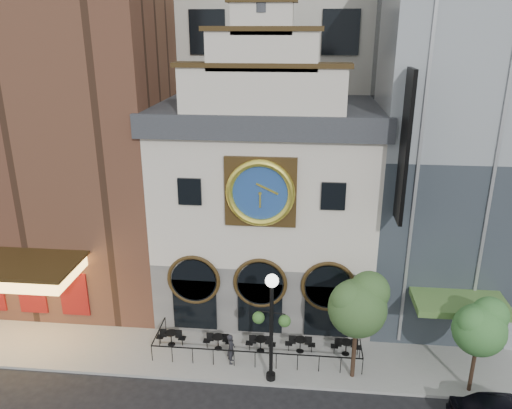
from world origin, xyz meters
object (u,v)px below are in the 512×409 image
object	(u,v)px
lamppost	(271,316)
bistro_3	(300,344)
bistro_4	(346,347)
tree_left	(359,304)
bistro_1	(218,341)
pedestrian	(231,349)
bistro_0	(171,337)
bistro_2	(261,344)
tree_right	(481,326)

from	to	relation	value
lamppost	bistro_3	bearing A→B (deg)	67.01
bistro_4	tree_left	xyz separation A→B (m)	(0.25, -1.66, 3.57)
lamppost	tree_left	size ratio (longest dim) A/B	1.03
lamppost	tree_left	xyz separation A→B (m)	(4.01, 0.67, 0.52)
bistro_1	bistro_3	distance (m)	4.34
bistro_1	tree_left	distance (m)	7.96
pedestrian	lamppost	bearing A→B (deg)	-121.68
bistro_0	bistro_1	size ratio (longest dim) A/B	1.00
tree_left	bistro_2	bearing A→B (deg)	162.52
pedestrian	lamppost	distance (m)	3.58
bistro_2	bistro_1	bearing A→B (deg)	-179.47
bistro_2	pedestrian	xyz separation A→B (m)	(-1.41, -1.08, 0.35)
bistro_0	tree_right	size ratio (longest dim) A/B	0.33
bistro_0	lamppost	distance (m)	6.69
pedestrian	tree_right	size ratio (longest dim) A/B	0.34
bistro_0	bistro_3	size ratio (longest dim) A/B	1.00
pedestrian	tree_left	bearing A→B (deg)	-98.40
pedestrian	tree_left	world-z (taller)	tree_left
pedestrian	lamppost	xyz separation A→B (m)	(2.10, -1.07, 2.70)
bistro_0	pedestrian	distance (m)	3.63
bistro_3	pedestrian	xyz separation A→B (m)	(-3.48, -1.25, 0.35)
bistro_2	lamppost	distance (m)	3.80
bistro_3	pedestrian	bearing A→B (deg)	-160.15
bistro_4	lamppost	size ratio (longest dim) A/B	0.28
lamppost	tree_right	size ratio (longest dim) A/B	1.19
bistro_0	lamppost	size ratio (longest dim) A/B	0.28
bistro_3	tree_right	distance (m)	8.84
bistro_1	bistro_4	bearing A→B (deg)	1.74
bistro_0	bistro_1	distance (m)	2.57
bistro_3	pedestrian	size ratio (longest dim) A/B	0.97
bistro_2	tree_left	xyz separation A→B (m)	(4.70, -1.48, 3.57)
bistro_1	bistro_3	size ratio (longest dim) A/B	1.00
lamppost	tree_right	bearing A→B (deg)	8.85
bistro_2	bistro_3	world-z (taller)	same
bistro_4	pedestrian	size ratio (longest dim) A/B	0.97
bistro_2	tree_left	size ratio (longest dim) A/B	0.29
bistro_1	tree_left	xyz separation A→B (m)	(6.97, -1.46, 3.57)
bistro_0	tree_right	world-z (taller)	tree_right
bistro_0	bistro_4	distance (m)	9.28
pedestrian	tree_left	xyz separation A→B (m)	(6.11, -0.40, 3.22)
bistro_1	pedestrian	size ratio (longest dim) A/B	0.97
bistro_2	bistro_4	xyz separation A→B (m)	(4.45, 0.18, 0.00)
bistro_3	pedestrian	distance (m)	3.71
bistro_3	tree_left	size ratio (longest dim) A/B	0.29
bistro_1	bistro_4	distance (m)	6.72
bistro_1	bistro_3	world-z (taller)	same
bistro_1	bistro_2	size ratio (longest dim) A/B	1.00
pedestrian	lamppost	world-z (taller)	lamppost
tree_right	tree_left	bearing A→B (deg)	175.03
bistro_0	bistro_2	xyz separation A→B (m)	(4.83, -0.08, 0.00)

